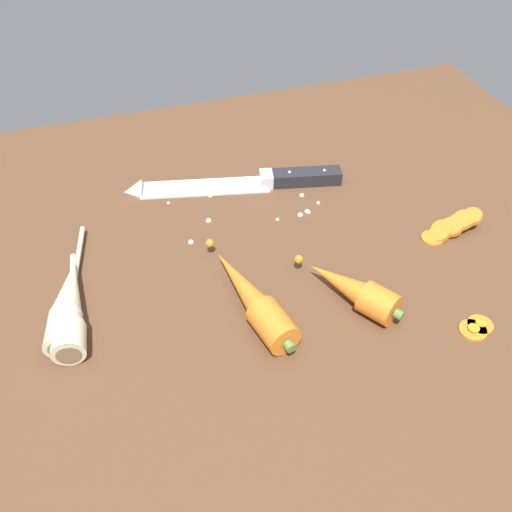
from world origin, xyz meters
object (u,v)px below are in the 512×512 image
object	(u,v)px
whole_carrot_second	(354,290)
parsnip_mid_left	(70,317)
carrot_slice_stray_mid	(480,324)
carrot_slice_stray_near	(473,329)
chefs_knife	(230,183)
carrot_slice_stack	(452,226)
parsnip_front	(68,302)
whole_carrot	(253,299)

from	to	relation	value
whole_carrot_second	parsnip_mid_left	size ratio (longest dim) A/B	0.78
whole_carrot_second	carrot_slice_stray_mid	world-z (taller)	whole_carrot_second
carrot_slice_stray_near	whole_carrot_second	bearing A→B (deg)	142.69
chefs_knife	whole_carrot_second	xyz separation A→B (cm)	(8.05, -28.62, 1.45)
parsnip_mid_left	carrot_slice_stack	xyz separation A→B (cm)	(53.73, 1.37, -0.79)
whole_carrot_second	carrot_slice_stray_near	bearing A→B (deg)	-37.31
parsnip_front	carrot_slice_stray_mid	size ratio (longest dim) A/B	7.21
chefs_knife	parsnip_mid_left	size ratio (longest dim) A/B	1.91
whole_carrot	carrot_slice_stack	size ratio (longest dim) A/B	2.22
whole_carrot	chefs_knife	bearing A→B (deg)	80.13
whole_carrot	whole_carrot_second	distance (cm)	12.84
chefs_knife	carrot_slice_stack	world-z (taller)	carrot_slice_stack
chefs_knife	carrot_slice_stack	bearing A→B (deg)	-37.16
whole_carrot_second	parsnip_mid_left	world-z (taller)	whole_carrot_second
carrot_slice_stray_near	carrot_slice_stray_mid	size ratio (longest dim) A/B	1.07
whole_carrot	carrot_slice_stray_mid	size ratio (longest dim) A/B	6.74
parsnip_front	parsnip_mid_left	distance (cm)	2.49
carrot_slice_stray_mid	whole_carrot_second	bearing A→B (deg)	146.98
whole_carrot_second	whole_carrot	bearing A→B (deg)	168.86
carrot_slice_stack	carrot_slice_stray_near	bearing A→B (deg)	-113.64
carrot_slice_stack	carrot_slice_stray_near	distance (cm)	18.52
chefs_knife	whole_carrot	size ratio (longest dim) A/B	1.63
whole_carrot_second	carrot_slice_stray_mid	distance (cm)	15.83
parsnip_mid_left	carrot_slice_stack	world-z (taller)	parsnip_mid_left
parsnip_front	carrot_slice_stray_near	xyz separation A→B (cm)	(46.28, -18.07, -1.62)
carrot_slice_stack	parsnip_mid_left	bearing A→B (deg)	-178.54
whole_carrot	carrot_slice_stack	bearing A→B (deg)	9.67
chefs_knife	whole_carrot_second	world-z (taller)	whole_carrot_second
chefs_knife	whole_carrot	bearing A→B (deg)	-99.87
whole_carrot_second	carrot_slice_stack	xyz separation A→B (cm)	(19.28, 7.91, -0.91)
carrot_slice_stray_near	carrot_slice_stack	bearing A→B (deg)	66.36
parsnip_mid_left	parsnip_front	bearing A→B (deg)	89.09
parsnip_front	parsnip_mid_left	size ratio (longest dim) A/B	1.25
whole_carrot_second	carrot_slice_stack	size ratio (longest dim) A/B	1.48
parsnip_mid_left	carrot_slice_stray_mid	xyz separation A→B (cm)	(47.65, -15.12, -1.62)
chefs_knife	carrot_slice_stray_mid	xyz separation A→B (cm)	(21.24, -37.19, -0.29)
parsnip_mid_left	carrot_slice_stray_mid	distance (cm)	50.01
whole_carrot_second	parsnip_mid_left	bearing A→B (deg)	169.25
whole_carrot	carrot_slice_stray_near	world-z (taller)	whole_carrot
parsnip_mid_left	whole_carrot	bearing A→B (deg)	-10.53
whole_carrot	carrot_slice_stray_near	xyz separation A→B (cm)	(24.46, -11.52, -1.74)
whole_carrot	whole_carrot_second	world-z (taller)	same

